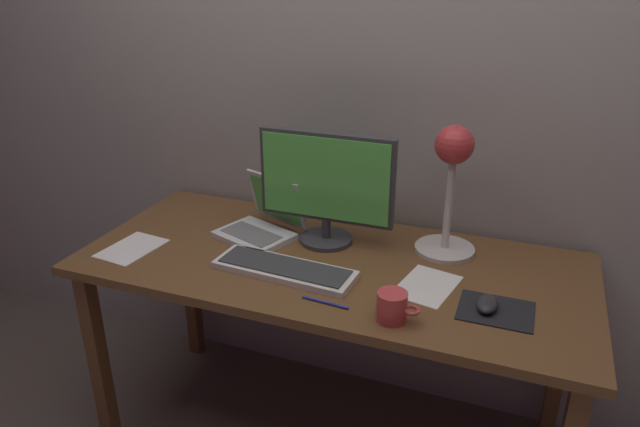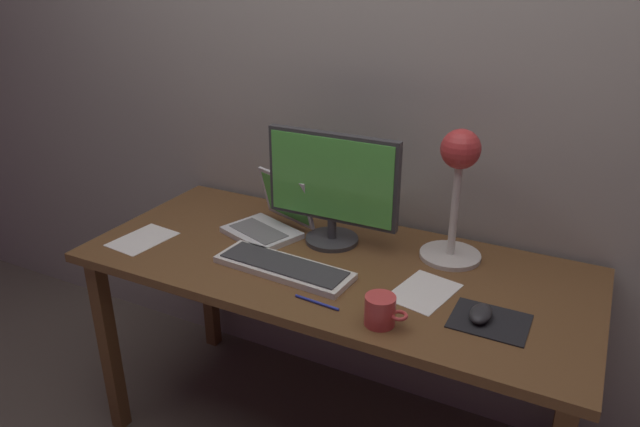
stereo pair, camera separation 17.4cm
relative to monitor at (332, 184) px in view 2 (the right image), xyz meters
The scene contains 12 objects.
back_wall 0.45m from the monitor, 77.01° to the left, with size 4.80×0.06×2.60m, color #9E998E.
desk 0.32m from the monitor, 62.88° to the right, with size 1.60×0.70×0.74m.
monitor is the anchor object (origin of this frame).
keyboard_main 0.32m from the monitor, 99.95° to the right, with size 0.45×0.17×0.03m.
laptop 0.27m from the monitor, behind, with size 0.31×0.30×0.20m.
desk_lamp 0.40m from the monitor, ahead, with size 0.19×0.19×0.42m.
mousepad 0.66m from the monitor, 22.50° to the right, with size 0.20×0.16×0.00m, color black.
mouse 0.64m from the monitor, 23.64° to the right, with size 0.06×0.10×0.03m, color #28282B.
coffee_mug 0.53m from the monitor, 49.38° to the right, with size 0.12×0.08×0.08m.
paper_sheet_near_mouse 0.68m from the monitor, 154.38° to the right, with size 0.15×0.21×0.00m, color white.
paper_sheet_by_keyboard 0.47m from the monitor, 24.63° to the right, with size 0.15×0.21×0.00m, color white.
pen 0.44m from the monitor, 70.03° to the right, with size 0.01×0.01×0.14m, color #2633A5.
Camera 2 is at (0.71, -1.47, 1.62)m, focal length 32.78 mm.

